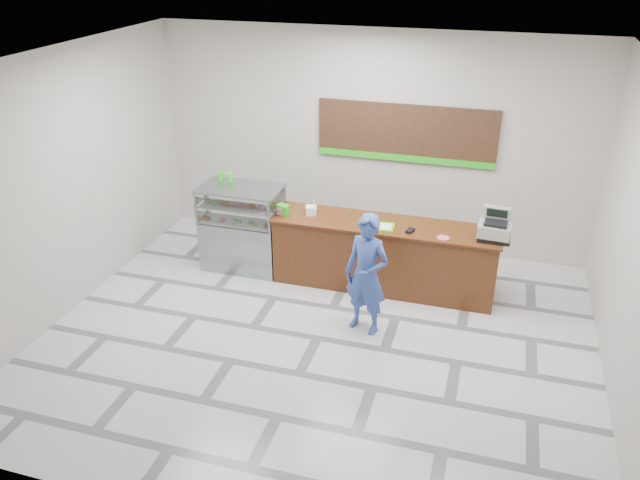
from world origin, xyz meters
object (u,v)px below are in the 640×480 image
(display_case, at_px, (242,227))
(customer, at_px, (367,274))
(cash_register, at_px, (495,228))
(serving_tray, at_px, (380,226))
(sales_counter, at_px, (384,255))

(display_case, bearing_deg, customer, -27.45)
(cash_register, distance_m, serving_tray, 1.56)
(serving_tray, relative_size, customer, 0.25)
(serving_tray, xyz_separation_m, customer, (0.04, -1.01, -0.22))
(cash_register, height_order, serving_tray, cash_register)
(display_case, bearing_deg, cash_register, -0.48)
(sales_counter, bearing_deg, customer, -90.50)
(display_case, relative_size, customer, 0.81)
(customer, bearing_deg, sales_counter, 106.51)
(display_case, xyz_separation_m, customer, (2.21, -1.15, 0.15))
(customer, bearing_deg, display_case, 169.56)
(cash_register, bearing_deg, display_case, -176.32)
(display_case, height_order, customer, customer)
(serving_tray, distance_m, customer, 1.03)
(cash_register, bearing_deg, sales_counter, -177.03)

